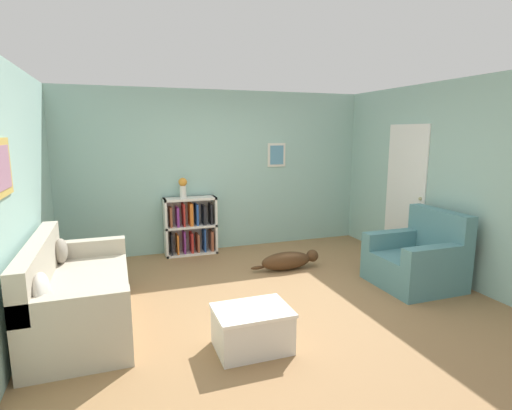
{
  "coord_description": "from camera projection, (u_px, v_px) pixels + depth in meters",
  "views": [
    {
      "loc": [
        -1.6,
        -4.16,
        1.94
      ],
      "look_at": [
        0.0,
        0.4,
        1.05
      ],
      "focal_mm": 28.0,
      "sensor_mm": 36.0,
      "label": 1
    }
  ],
  "objects": [
    {
      "name": "wall_right",
      "position": [
        444.0,
        181.0,
        5.35
      ],
      "size": [
        0.16,
        5.0,
        2.6
      ],
      "color": "#93BCB2",
      "rests_on": "ground_plane"
    },
    {
      "name": "ground_plane",
      "position": [
        267.0,
        298.0,
        4.73
      ],
      "size": [
        14.0,
        14.0,
        0.0
      ],
      "primitive_type": "plane",
      "color": "#997047"
    },
    {
      "name": "wall_left",
      "position": [
        9.0,
        202.0,
        3.67
      ],
      "size": [
        0.13,
        5.0,
        2.6
      ],
      "color": "#93BCB2",
      "rests_on": "ground_plane"
    },
    {
      "name": "bookshelf",
      "position": [
        191.0,
        226.0,
        6.38
      ],
      "size": [
        0.82,
        0.3,
        0.92
      ],
      "color": "silver",
      "rests_on": "ground_plane"
    },
    {
      "name": "couch",
      "position": [
        77.0,
        296.0,
        3.99
      ],
      "size": [
        0.89,
        1.88,
        0.91
      ],
      "color": "#B7AD99",
      "rests_on": "ground_plane"
    },
    {
      "name": "wall_back",
      "position": [
        219.0,
        171.0,
        6.59
      ],
      "size": [
        5.6,
        0.13,
        2.6
      ],
      "color": "#93BCB2",
      "rests_on": "ground_plane"
    },
    {
      "name": "vase",
      "position": [
        183.0,
        187.0,
        6.21
      ],
      "size": [
        0.13,
        0.13,
        0.32
      ],
      "color": "silver",
      "rests_on": "bookshelf"
    },
    {
      "name": "dog",
      "position": [
        289.0,
        260.0,
        5.68
      ],
      "size": [
        1.02,
        0.24,
        0.26
      ],
      "color": "#472D19",
      "rests_on": "ground_plane"
    },
    {
      "name": "recliner_chair",
      "position": [
        418.0,
        260.0,
        5.09
      ],
      "size": [
        0.93,
        0.96,
        0.96
      ],
      "color": "slate",
      "rests_on": "ground_plane"
    },
    {
      "name": "coffee_table",
      "position": [
        252.0,
        327.0,
        3.59
      ],
      "size": [
        0.68,
        0.5,
        0.38
      ],
      "color": "silver",
      "rests_on": "ground_plane"
    }
  ]
}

